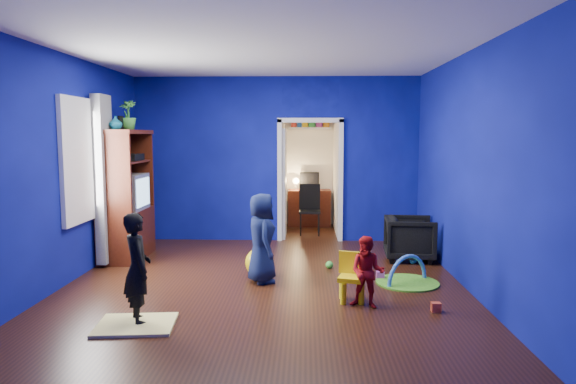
{
  "coord_description": "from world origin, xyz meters",
  "views": [
    {
      "loc": [
        0.52,
        -6.31,
        1.89
      ],
      "look_at": [
        0.29,
        0.4,
        1.14
      ],
      "focal_mm": 32.0,
      "sensor_mm": 36.0,
      "label": 1
    }
  ],
  "objects_px": {
    "armchair": "(410,238)",
    "kid_chair": "(352,280)",
    "study_desk": "(309,208)",
    "folding_chair": "(310,211)",
    "child_black": "(137,268)",
    "tv_armoire": "(125,195)",
    "toddler_red": "(367,272)",
    "crt_tv": "(128,192)",
    "vase": "(116,123)",
    "child_navy": "(262,238)",
    "hopper_ball": "(260,262)",
    "play_mat": "(407,283)"
  },
  "relations": [
    {
      "from": "armchair",
      "to": "kid_chair",
      "type": "relative_size",
      "value": 1.45
    },
    {
      "from": "study_desk",
      "to": "folding_chair",
      "type": "xyz_separation_m",
      "value": [
        0.0,
        -0.96,
        0.09
      ]
    },
    {
      "from": "child_black",
      "to": "tv_armoire",
      "type": "height_order",
      "value": "tv_armoire"
    },
    {
      "from": "toddler_red",
      "to": "crt_tv",
      "type": "distance_m",
      "value": 4.06
    },
    {
      "from": "vase",
      "to": "study_desk",
      "type": "xyz_separation_m",
      "value": [
        2.82,
        3.22,
        -1.68
      ]
    },
    {
      "from": "child_black",
      "to": "toddler_red",
      "type": "relative_size",
      "value": 1.42
    },
    {
      "from": "armchair",
      "to": "child_navy",
      "type": "height_order",
      "value": "child_navy"
    },
    {
      "from": "toddler_red",
      "to": "tv_armoire",
      "type": "height_order",
      "value": "tv_armoire"
    },
    {
      "from": "crt_tv",
      "to": "vase",
      "type": "bearing_deg",
      "value": -97.59
    },
    {
      "from": "crt_tv",
      "to": "folding_chair",
      "type": "height_order",
      "value": "crt_tv"
    },
    {
      "from": "hopper_ball",
      "to": "kid_chair",
      "type": "xyz_separation_m",
      "value": [
        1.14,
        -0.99,
        0.06
      ]
    },
    {
      "from": "armchair",
      "to": "crt_tv",
      "type": "xyz_separation_m",
      "value": [
        -4.28,
        -0.02,
        0.69
      ]
    },
    {
      "from": "child_black",
      "to": "crt_tv",
      "type": "bearing_deg",
      "value": -8.56
    },
    {
      "from": "armchair",
      "to": "play_mat",
      "type": "distance_m",
      "value": 1.32
    },
    {
      "from": "toddler_red",
      "to": "tv_armoire",
      "type": "bearing_deg",
      "value": 164.55
    },
    {
      "from": "child_black",
      "to": "toddler_red",
      "type": "bearing_deg",
      "value": -106.27
    },
    {
      "from": "crt_tv",
      "to": "study_desk",
      "type": "xyz_separation_m",
      "value": [
        2.78,
        2.92,
        -0.65
      ]
    },
    {
      "from": "toddler_red",
      "to": "study_desk",
      "type": "xyz_separation_m",
      "value": [
        -0.6,
        5.09,
        -0.02
      ]
    },
    {
      "from": "armchair",
      "to": "folding_chair",
      "type": "distance_m",
      "value": 2.45
    },
    {
      "from": "armchair",
      "to": "vase",
      "type": "xyz_separation_m",
      "value": [
        -4.32,
        -0.32,
        1.73
      ]
    },
    {
      "from": "hopper_ball",
      "to": "folding_chair",
      "type": "bearing_deg",
      "value": 76.82
    },
    {
      "from": "vase",
      "to": "folding_chair",
      "type": "xyz_separation_m",
      "value": [
        2.82,
        2.26,
        -1.6
      ]
    },
    {
      "from": "armchair",
      "to": "child_black",
      "type": "xyz_separation_m",
      "value": [
        -3.25,
        -2.73,
        0.23
      ]
    },
    {
      "from": "child_navy",
      "to": "tv_armoire",
      "type": "bearing_deg",
      "value": 44.82
    },
    {
      "from": "child_black",
      "to": "folding_chair",
      "type": "bearing_deg",
      "value": -49.85
    },
    {
      "from": "vase",
      "to": "tv_armoire",
      "type": "xyz_separation_m",
      "value": [
        0.0,
        0.3,
        -1.08
      ]
    },
    {
      "from": "folding_chair",
      "to": "toddler_red",
      "type": "bearing_deg",
      "value": -81.79
    },
    {
      "from": "tv_armoire",
      "to": "study_desk",
      "type": "relative_size",
      "value": 2.23
    },
    {
      "from": "play_mat",
      "to": "tv_armoire",
      "type": "bearing_deg",
      "value": 163.02
    },
    {
      "from": "kid_chair",
      "to": "child_black",
      "type": "bearing_deg",
      "value": -146.22
    },
    {
      "from": "crt_tv",
      "to": "hopper_ball",
      "type": "bearing_deg",
      "value": -25.14
    },
    {
      "from": "play_mat",
      "to": "study_desk",
      "type": "xyz_separation_m",
      "value": [
        -1.22,
        4.16,
        0.36
      ]
    },
    {
      "from": "child_navy",
      "to": "hopper_ball",
      "type": "xyz_separation_m",
      "value": [
        -0.05,
        0.25,
        -0.38
      ]
    },
    {
      "from": "crt_tv",
      "to": "toddler_red",
      "type": "bearing_deg",
      "value": -32.7
    },
    {
      "from": "toddler_red",
      "to": "folding_chair",
      "type": "xyz_separation_m",
      "value": [
        -0.6,
        4.13,
        0.06
      ]
    },
    {
      "from": "child_navy",
      "to": "toddler_red",
      "type": "height_order",
      "value": "child_navy"
    },
    {
      "from": "child_black",
      "to": "play_mat",
      "type": "xyz_separation_m",
      "value": [
        2.98,
        1.48,
        -0.55
      ]
    },
    {
      "from": "tv_armoire",
      "to": "hopper_ball",
      "type": "relative_size",
      "value": 5.07
    },
    {
      "from": "vase",
      "to": "folding_chair",
      "type": "distance_m",
      "value": 3.95
    },
    {
      "from": "armchair",
      "to": "kid_chair",
      "type": "xyz_separation_m",
      "value": [
        -1.05,
        -1.99,
        -0.08
      ]
    },
    {
      "from": "child_navy",
      "to": "play_mat",
      "type": "bearing_deg",
      "value": -105.81
    },
    {
      "from": "armchair",
      "to": "tv_armoire",
      "type": "height_order",
      "value": "tv_armoire"
    },
    {
      "from": "vase",
      "to": "folding_chair",
      "type": "height_order",
      "value": "vase"
    },
    {
      "from": "armchair",
      "to": "vase",
      "type": "relative_size",
      "value": 3.73
    },
    {
      "from": "study_desk",
      "to": "crt_tv",
      "type": "bearing_deg",
      "value": -133.57
    },
    {
      "from": "child_navy",
      "to": "crt_tv",
      "type": "bearing_deg",
      "value": 44.37
    },
    {
      "from": "child_navy",
      "to": "kid_chair",
      "type": "height_order",
      "value": "child_navy"
    },
    {
      "from": "child_black",
      "to": "child_navy",
      "type": "bearing_deg",
      "value": -66.33
    },
    {
      "from": "child_navy",
      "to": "kid_chair",
      "type": "xyz_separation_m",
      "value": [
        1.09,
        -0.74,
        -0.32
      ]
    },
    {
      "from": "armchair",
      "to": "child_navy",
      "type": "bearing_deg",
      "value": 124.74
    }
  ]
}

